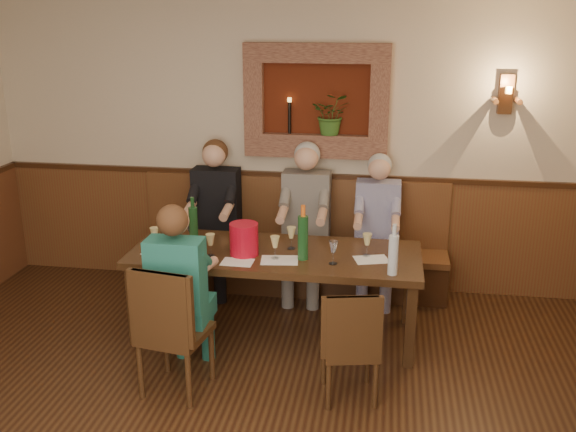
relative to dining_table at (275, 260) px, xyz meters
name	(u,v)px	position (x,y,z in m)	size (l,w,h in m)	color
room_shell	(210,170)	(0.00, -1.85, 1.21)	(6.04, 6.04, 2.82)	beige
wainscoting	(218,394)	(0.00, -1.85, -0.09)	(6.02, 6.02, 1.15)	brown
wall_niche	(320,106)	(0.24, 1.09, 1.13)	(1.36, 0.30, 1.06)	#521B0B
wall_sconce	(506,95)	(1.90, 1.08, 1.27)	(0.25, 0.20, 0.35)	brown
dining_table	(275,260)	(0.00, 0.00, 0.00)	(2.40, 0.90, 0.75)	#321D0F
bench	(292,258)	(0.00, 0.94, -0.35)	(3.00, 0.45, 1.11)	#381E0F
chair_near_left	(175,354)	(-0.57, -0.98, -0.38)	(0.51, 0.51, 1.00)	#321D0F
chair_near_right	(349,366)	(0.69, -0.87, -0.42)	(0.45, 0.45, 0.86)	#321D0F
person_bench_left	(215,229)	(-0.75, 0.84, -0.05)	(0.45, 0.55, 1.49)	black
person_bench_mid	(305,234)	(0.14, 0.84, -0.05)	(0.45, 0.55, 1.50)	#514B4A
person_bench_right	(376,242)	(0.82, 0.84, -0.09)	(0.41, 0.51, 1.41)	navy
person_chair_front	(182,307)	(-0.56, -0.78, -0.10)	(0.41, 0.50, 1.39)	#175151
spittoon_bucket	(244,239)	(-0.24, -0.10, 0.21)	(0.23, 0.23, 0.27)	red
wine_bottle_green_a	(303,237)	(0.25, -0.13, 0.27)	(0.10, 0.10, 0.45)	#19471E
wine_bottle_green_b	(193,224)	(-0.73, 0.10, 0.24)	(0.09, 0.09, 0.41)	#19471E
water_bottle	(393,254)	(0.96, -0.33, 0.24)	(0.08, 0.08, 0.40)	silver
tasting_sheet_a	(164,252)	(-0.91, -0.15, 0.08)	(0.31, 0.22, 0.00)	white
tasting_sheet_b	(279,260)	(0.07, -0.19, 0.08)	(0.30, 0.21, 0.00)	white
tasting_sheet_c	(371,260)	(0.80, -0.06, 0.08)	(0.27, 0.19, 0.00)	white
tasting_sheet_d	(237,262)	(-0.26, -0.28, 0.08)	(0.25, 0.18, 0.00)	white
wine_glass_0	(211,245)	(-0.50, -0.18, 0.17)	(0.08, 0.08, 0.19)	#D1C37D
wine_glass_1	(190,231)	(-0.77, 0.13, 0.17)	(0.08, 0.08, 0.19)	white
wine_glass_2	(155,239)	(-1.00, -0.10, 0.17)	(0.08, 0.08, 0.19)	#D1C37D
wine_glass_3	(275,247)	(0.03, -0.16, 0.17)	(0.08, 0.08, 0.19)	#D1C37D
wine_glass_4	(250,237)	(-0.22, 0.05, 0.17)	(0.08, 0.08, 0.19)	white
wine_glass_5	(291,238)	(0.12, 0.09, 0.17)	(0.08, 0.08, 0.19)	#D1C37D
wine_glass_6	(367,245)	(0.75, 0.02, 0.17)	(0.08, 0.08, 0.19)	#D1C37D
wine_glass_7	(333,252)	(0.50, -0.19, 0.17)	(0.08, 0.08, 0.19)	white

